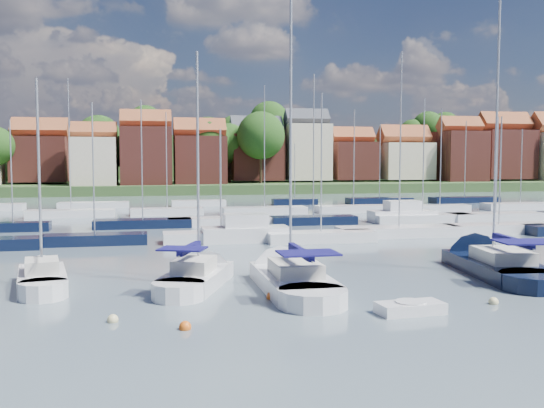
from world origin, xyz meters
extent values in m
plane|color=#4F606B|center=(0.00, 40.00, 0.00)|extent=(260.00, 260.00, 0.00)
cube|color=silver|center=(-10.51, 3.53, 0.25)|extent=(4.58, 6.67, 1.20)
cone|color=silver|center=(-9.16, 7.14, 0.25)|extent=(3.46, 3.71, 2.57)
cylinder|color=silver|center=(-11.60, 0.65, 0.25)|extent=(3.31, 3.31, 1.20)
cube|color=beige|center=(-10.66, 3.13, 1.20)|extent=(2.59, 3.04, 0.70)
cylinder|color=#B2B2B7|center=(-10.36, 3.93, 6.56)|extent=(0.14, 0.14, 11.41)
cylinder|color=#B2B2B7|center=(-10.97, 2.33, 2.05)|extent=(1.30, 3.24, 0.10)
cube|color=#120F4C|center=(-10.97, 2.33, 2.20)|extent=(1.43, 3.15, 0.35)
cube|color=#120F4C|center=(-11.36, 1.29, 2.35)|extent=(2.59, 2.21, 0.08)
cube|color=silver|center=(-5.73, 1.77, 0.25)|extent=(3.24, 7.72, 1.20)
cone|color=silver|center=(-5.75, 6.59, 0.25)|extent=(3.22, 3.76, 3.21)
cylinder|color=silver|center=(-5.72, -2.08, 0.25)|extent=(3.22, 3.22, 1.20)
cube|color=beige|center=(-5.73, 1.24, 1.20)|extent=(2.26, 3.22, 0.70)
cylinder|color=#B2B2B7|center=(-5.73, 2.31, 7.99)|extent=(0.14, 0.14, 14.28)
cylinder|color=#B2B2B7|center=(-5.73, 0.16, 2.05)|extent=(0.11, 4.28, 0.10)
cube|color=#120F4C|center=(-5.73, 0.16, 2.20)|extent=(0.31, 4.07, 0.35)
cube|color=#120F4C|center=(-5.72, -1.23, 2.35)|extent=(2.74, 1.94, 0.08)
cube|color=black|center=(6.89, 3.42, 0.25)|extent=(4.56, 8.88, 1.20)
cone|color=black|center=(7.54, 8.70, 0.25)|extent=(4.03, 4.54, 3.55)
cylinder|color=black|center=(6.36, -0.80, 0.25)|extent=(3.95, 3.95, 1.20)
cube|color=beige|center=(6.81, 2.83, 1.20)|extent=(2.90, 3.82, 0.70)
cylinder|color=#B2B2B7|center=(6.96, 4.01, 8.91)|extent=(0.14, 0.14, 16.11)
cylinder|color=#B2B2B7|center=(6.67, 1.66, 2.05)|extent=(0.68, 4.70, 0.10)
cube|color=#120F4C|center=(6.67, 1.66, 2.20)|extent=(0.85, 4.49, 0.35)
cube|color=#120F4C|center=(6.48, 0.14, 2.35)|extent=(3.25, 2.48, 0.08)
cube|color=silver|center=(-18.44, 4.85, 0.25)|extent=(3.25, 5.88, 1.20)
cone|color=silver|center=(-19.04, 8.28, 0.25)|extent=(2.75, 3.07, 2.32)
cylinder|color=silver|center=(-17.95, 2.11, 0.25)|extent=(2.69, 2.69, 1.20)
cube|color=beige|center=(-18.37, 4.47, 1.20)|extent=(2.00, 2.57, 0.70)
cylinder|color=#B2B2B7|center=(-18.50, 5.23, 5.85)|extent=(0.14, 0.14, 10.00)
cylinder|color=#B2B2B7|center=(-18.24, 3.71, 2.05)|extent=(0.64, 3.06, 0.10)
cube|color=silver|center=(-1.86, -3.96, 0.20)|extent=(3.00, 1.59, 0.57)
cylinder|color=silver|center=(-1.86, -3.96, 0.36)|extent=(1.34, 1.34, 0.36)
sphere|color=beige|center=(-14.44, -2.83, 0.00)|extent=(0.46, 0.46, 0.46)
sphere|color=#D85914|center=(-11.59, -4.50, 0.00)|extent=(0.48, 0.48, 0.48)
sphere|color=#D85914|center=(-7.22, -0.05, 0.00)|extent=(0.50, 0.50, 0.50)
sphere|color=beige|center=(2.63, -3.14, 0.00)|extent=(0.45, 0.45, 0.45)
sphere|color=beige|center=(6.32, 6.95, 0.00)|extent=(0.53, 0.53, 0.53)
cube|color=black|center=(-17.11, 20.54, 0.35)|extent=(8.01, 2.24, 1.00)
cylinder|color=#B2B2B7|center=(-17.11, 20.54, 5.93)|extent=(0.12, 0.12, 10.16)
cube|color=silver|center=(-7.27, 20.20, 0.35)|extent=(9.22, 2.58, 1.00)
cylinder|color=#B2B2B7|center=(-7.27, 20.20, 4.94)|extent=(0.12, 0.12, 8.18)
cube|color=silver|center=(0.63, 18.61, 0.35)|extent=(8.78, 2.46, 1.00)
cylinder|color=#B2B2B7|center=(0.63, 18.61, 6.38)|extent=(0.12, 0.12, 11.06)
cube|color=silver|center=(8.23, 20.67, 0.35)|extent=(10.79, 3.02, 1.00)
cylinder|color=#B2B2B7|center=(8.23, 20.67, 8.29)|extent=(0.12, 0.12, 14.87)
cube|color=silver|center=(17.98, 21.03, 0.35)|extent=(10.13, 2.84, 1.00)
cylinder|color=#B2B2B7|center=(17.98, 21.03, 5.65)|extent=(0.12, 0.12, 9.59)
cube|color=silver|center=(-5.31, 20.00, 0.50)|extent=(7.00, 2.60, 1.40)
cube|color=silver|center=(-5.31, 20.00, 1.60)|extent=(3.50, 2.20, 1.30)
cube|color=black|center=(-25.24, 30.99, 0.35)|extent=(6.54, 1.83, 1.00)
cylinder|color=#B2B2B7|center=(-25.24, 30.99, 5.53)|extent=(0.12, 0.12, 9.37)
cube|color=black|center=(-13.55, 31.64, 0.35)|extent=(9.30, 2.60, 1.00)
cylinder|color=#B2B2B7|center=(-13.55, 31.64, 6.59)|extent=(0.12, 0.12, 11.48)
cube|color=silver|center=(-5.94, 32.01, 0.35)|extent=(10.40, 2.91, 1.00)
cylinder|color=#B2B2B7|center=(-5.94, 32.01, 5.24)|extent=(0.12, 0.12, 8.77)
cube|color=black|center=(3.48, 31.28, 0.35)|extent=(8.80, 2.46, 1.00)
cylinder|color=#B2B2B7|center=(3.48, 31.28, 8.01)|extent=(0.12, 0.12, 14.33)
cube|color=silver|center=(15.40, 31.16, 0.35)|extent=(10.73, 3.00, 1.00)
cylinder|color=#B2B2B7|center=(15.40, 31.16, 6.92)|extent=(0.12, 0.12, 12.14)
cube|color=silver|center=(23.82, 30.97, 0.35)|extent=(10.48, 2.93, 1.00)
cylinder|color=#B2B2B7|center=(23.82, 30.97, 5.99)|extent=(0.12, 0.12, 10.28)
cube|color=silver|center=(13.46, 32.00, 0.50)|extent=(7.00, 2.60, 1.40)
cube|color=silver|center=(13.46, 32.00, 1.60)|extent=(3.50, 2.20, 1.30)
cube|color=silver|center=(-21.71, 44.21, 0.35)|extent=(9.71, 2.72, 1.00)
cylinder|color=#B2B2B7|center=(-21.71, 44.21, 8.29)|extent=(0.12, 0.12, 14.88)
cube|color=silver|center=(-10.84, 44.51, 0.35)|extent=(8.49, 2.38, 1.00)
cylinder|color=#B2B2B7|center=(-10.84, 44.51, 6.51)|extent=(0.12, 0.12, 11.31)
cube|color=silver|center=(0.79, 43.78, 0.35)|extent=(10.16, 2.85, 1.00)
cylinder|color=#B2B2B7|center=(0.79, 43.78, 8.15)|extent=(0.12, 0.12, 14.59)
cube|color=silver|center=(12.17, 43.90, 0.35)|extent=(9.53, 2.67, 1.00)
cylinder|color=#B2B2B7|center=(12.17, 43.90, 6.81)|extent=(0.12, 0.12, 11.91)
cube|color=silver|center=(23.16, 42.50, 0.35)|extent=(7.62, 2.13, 1.00)
cylinder|color=#B2B2B7|center=(23.16, 42.50, 6.91)|extent=(0.12, 0.12, 12.13)
cube|color=silver|center=(35.22, 43.59, 0.35)|extent=(10.17, 2.85, 1.00)
cylinder|color=#B2B2B7|center=(35.22, 43.59, 5.72)|extent=(0.12, 0.12, 9.73)
cube|color=silver|center=(-20.26, 56.56, 0.35)|extent=(9.24, 2.59, 1.00)
cylinder|color=#B2B2B7|center=(-20.26, 56.56, 7.43)|extent=(0.12, 0.12, 13.17)
cube|color=silver|center=(-6.08, 57.30, 0.35)|extent=(7.57, 2.12, 1.00)
cylinder|color=#B2B2B7|center=(-6.08, 57.30, 5.97)|extent=(0.12, 0.12, 10.24)
cube|color=black|center=(7.88, 57.47, 0.35)|extent=(6.58, 1.84, 1.00)
cylinder|color=#B2B2B7|center=(7.88, 57.47, 4.85)|extent=(0.12, 0.12, 8.01)
cube|color=black|center=(20.94, 57.40, 0.35)|extent=(9.92, 2.78, 1.00)
cylinder|color=#B2B2B7|center=(20.94, 57.40, 6.31)|extent=(0.12, 0.12, 10.92)
cube|color=black|center=(34.28, 56.37, 0.35)|extent=(10.55, 2.95, 1.00)
cylinder|color=#B2B2B7|center=(34.28, 56.37, 6.61)|extent=(0.12, 0.12, 11.51)
cube|color=#334B25|center=(0.00, 117.00, 0.30)|extent=(200.00, 70.00, 3.00)
cube|color=#334B25|center=(0.00, 142.00, 5.00)|extent=(200.00, 60.00, 14.00)
cube|color=brown|center=(-33.65, 97.79, 6.56)|extent=(10.37, 9.97, 8.73)
cube|color=brown|center=(-33.65, 97.79, 12.20)|extent=(10.57, 5.13, 5.13)
cube|color=beige|center=(-22.74, 89.00, 6.08)|extent=(8.09, 8.80, 8.96)
cube|color=brown|center=(-22.74, 89.00, 11.55)|extent=(8.25, 4.00, 4.00)
cube|color=brown|center=(-13.35, 89.94, 7.08)|extent=(9.36, 10.17, 10.97)
cube|color=brown|center=(-13.35, 89.94, 13.72)|extent=(9.54, 4.63, 4.63)
cube|color=brown|center=(-3.04, 91.65, 6.31)|extent=(9.90, 8.56, 9.42)
cube|color=brown|center=(-3.04, 91.65, 12.23)|extent=(10.10, 4.90, 4.90)
cube|color=brown|center=(9.10, 96.65, 6.95)|extent=(10.59, 8.93, 9.49)
cube|color=#383A42|center=(9.10, 96.65, 12.99)|extent=(10.80, 5.24, 5.24)
cube|color=beige|center=(19.71, 95.80, 8.02)|extent=(9.01, 8.61, 11.65)
cube|color=#383A42|center=(19.71, 95.80, 14.95)|extent=(9.19, 4.46, 4.46)
cube|color=brown|center=(30.17, 97.00, 6.20)|extent=(9.10, 9.34, 8.00)
cube|color=brown|center=(30.17, 97.00, 11.32)|extent=(9.28, 4.50, 4.50)
cube|color=beige|center=(41.95, 96.59, 6.14)|extent=(10.86, 9.59, 7.88)
cube|color=brown|center=(41.95, 96.59, 11.41)|extent=(11.07, 5.37, 5.37)
cube|color=brown|center=(53.76, 93.92, 7.09)|extent=(9.18, 9.96, 10.97)
cube|color=brown|center=(53.76, 93.92, 13.70)|extent=(9.36, 4.54, 4.54)
cube|color=brown|center=(65.18, 95.21, 7.58)|extent=(11.39, 9.67, 10.76)
cube|color=brown|center=(65.18, 95.21, 14.36)|extent=(11.62, 5.64, 5.64)
cylinder|color=#382619|center=(56.77, 115.51, 8.51)|extent=(0.50, 0.50, 4.47)
sphere|color=#285219|center=(56.77, 115.51, 14.58)|extent=(8.18, 8.18, 8.18)
cylinder|color=#382619|center=(3.46, 95.93, 3.83)|extent=(0.50, 0.50, 4.46)
sphere|color=#285219|center=(3.46, 95.93, 9.88)|extent=(8.15, 8.15, 8.15)
cylinder|color=#382619|center=(15.22, 113.68, 8.58)|extent=(0.50, 0.50, 5.15)
sphere|color=#285219|center=(15.22, 113.68, 15.56)|extent=(9.41, 9.41, 9.41)
cylinder|color=#382619|center=(-13.54, 116.31, 8.68)|extent=(0.50, 0.50, 4.56)
sphere|color=#285219|center=(-13.54, 116.31, 14.87)|extent=(8.34, 8.34, 8.34)
cylinder|color=#382619|center=(-23.24, 105.25, 4.18)|extent=(0.50, 0.50, 5.15)
sphere|color=#285219|center=(-23.24, 105.25, 11.17)|extent=(9.42, 9.42, 9.42)
cylinder|color=#382619|center=(-38.67, 107.32, 6.76)|extent=(0.50, 0.50, 3.42)
sphere|color=#285219|center=(-38.67, 107.32, 11.40)|extent=(6.26, 6.26, 6.26)
cylinder|color=#382619|center=(13.76, 104.71, 3.48)|extent=(0.50, 0.50, 3.77)
sphere|color=#285219|center=(13.76, 104.71, 8.60)|extent=(6.89, 6.89, 6.89)
cylinder|color=#382619|center=(9.05, 90.94, 4.21)|extent=(0.50, 0.50, 5.21)
sphere|color=#285219|center=(9.05, 90.94, 11.28)|extent=(9.53, 9.53, 9.53)
cylinder|color=#382619|center=(61.93, 101.62, 3.09)|extent=(0.50, 0.50, 2.97)
sphere|color=#285219|center=(61.93, 101.62, 7.12)|extent=(5.44, 5.44, 5.44)
cylinder|color=#382619|center=(-1.15, 93.75, 4.02)|extent=(0.50, 0.50, 4.84)
sphere|color=#285219|center=(-1.15, 93.75, 10.59)|extent=(8.85, 8.85, 8.85)
cylinder|color=#382619|center=(52.68, 115.72, 8.17)|extent=(0.50, 0.50, 3.72)
sphere|color=#285219|center=(52.68, 115.72, 13.21)|extent=(6.80, 6.80, 6.80)
cylinder|color=#382619|center=(54.05, 94.13, 3.62)|extent=(0.50, 0.50, 4.05)
sphere|color=#285219|center=(54.05, 94.13, 9.11)|extent=(7.40, 7.40, 7.40)
cylinder|color=#382619|center=(6.84, 113.29, 7.91)|extent=(0.50, 0.50, 3.93)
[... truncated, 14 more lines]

